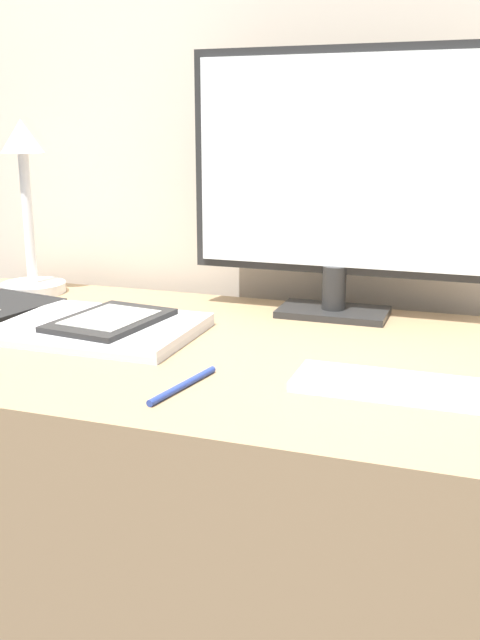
% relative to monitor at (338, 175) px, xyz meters
% --- Properties ---
extents(wall_back, '(3.60, 0.05, 2.40)m').
position_rel_monitor_xyz_m(wall_back, '(-0.05, 0.16, 0.20)').
color(wall_back, beige).
rests_on(wall_back, ground_plane).
extents(desk, '(1.42, 0.63, 0.75)m').
position_rel_monitor_xyz_m(desk, '(-0.05, -0.24, -0.62)').
color(desk, '#997A56').
rests_on(desk, ground_plane).
extents(monitor, '(0.52, 0.11, 0.45)m').
position_rel_monitor_xyz_m(monitor, '(0.00, 0.00, 0.00)').
color(monitor, '#262626').
rests_on(monitor, desk).
extents(keyboard, '(0.31, 0.10, 0.01)m').
position_rel_monitor_xyz_m(keyboard, '(0.18, -0.35, -0.24)').
color(keyboard, silver).
rests_on(keyboard, desk).
extents(laptop, '(0.30, 0.23, 0.02)m').
position_rel_monitor_xyz_m(laptop, '(-0.33, -0.24, -0.23)').
color(laptop, '#BCBCC1').
rests_on(laptop, desk).
extents(ereader, '(0.16, 0.21, 0.01)m').
position_rel_monitor_xyz_m(ereader, '(-0.31, -0.24, -0.22)').
color(ereader, black).
rests_on(ereader, laptop).
extents(desk_lamp, '(0.13, 0.13, 0.34)m').
position_rel_monitor_xyz_m(desk_lamp, '(-0.61, -0.02, -0.07)').
color(desk_lamp, white).
rests_on(desk_lamp, desk).
extents(pen, '(0.04, 0.14, 0.01)m').
position_rel_monitor_xyz_m(pen, '(-0.11, -0.43, -0.24)').
color(pen, navy).
rests_on(pen, desk).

